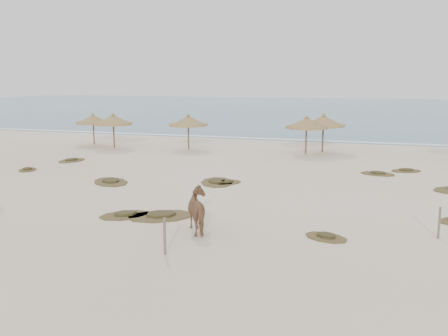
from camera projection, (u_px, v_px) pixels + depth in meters
The scene contains 21 objects.
ground at pixel (193, 211), 21.12m from camera, with size 160.00×160.00×0.00m, color beige.
ocean at pixel (343, 109), 91.35m from camera, with size 200.00×100.00×0.01m, color #2C6284.
foam_line at pixel (297, 140), 45.46m from camera, with size 70.00×0.60×0.01m, color white.
palapa_0 at pixel (93, 120), 42.11m from camera, with size 3.35×3.35×2.69m.
palapa_1 at pixel (113, 120), 39.99m from camera, with size 3.24×3.24×2.87m.
palapa_2 at pixel (188, 121), 39.17m from camera, with size 3.53×3.53×2.84m.
palapa_3 at pixel (307, 124), 36.77m from camera, with size 3.47×3.47×2.91m.
palapa_4 at pixel (323, 122), 37.65m from camera, with size 3.35×3.35×3.00m.
horse at pixel (200, 211), 18.17m from camera, with size 0.87×1.90×1.60m, color brown.
fence_post_near at pixel (165, 236), 15.84m from camera, with size 0.09×0.09×1.22m, color brown.
fence_post_far at pixel (439, 223), 17.42m from camera, with size 0.08×0.08×1.15m, color brown.
scrub_1 at pixel (111, 182), 26.92m from camera, with size 3.11×3.08×0.16m.
scrub_2 at pixel (227, 182), 26.75m from camera, with size 1.83×2.00×0.16m.
scrub_3 at pixel (217, 182), 26.84m from camera, with size 2.50×3.09×0.16m.
scrub_6 at pixel (72, 160), 33.94m from camera, with size 1.62×2.29×0.16m.
scrub_7 at pixel (378, 174), 29.20m from camera, with size 2.27×1.76×0.16m.
scrub_8 at pixel (27, 170), 30.47m from camera, with size 1.59×1.84×0.16m.
scrub_9 at pixel (161, 216), 20.26m from camera, with size 3.24×2.99×0.16m.
scrub_10 at pixel (406, 171), 30.15m from camera, with size 2.21×1.95×0.16m.
scrub_11 at pixel (125, 215), 20.39m from camera, with size 2.47×2.42×0.16m.
scrub_12 at pixel (326, 237), 17.56m from camera, with size 1.84×1.53×0.16m.
Camera 1 is at (7.53, -19.06, 5.56)m, focal length 40.00 mm.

